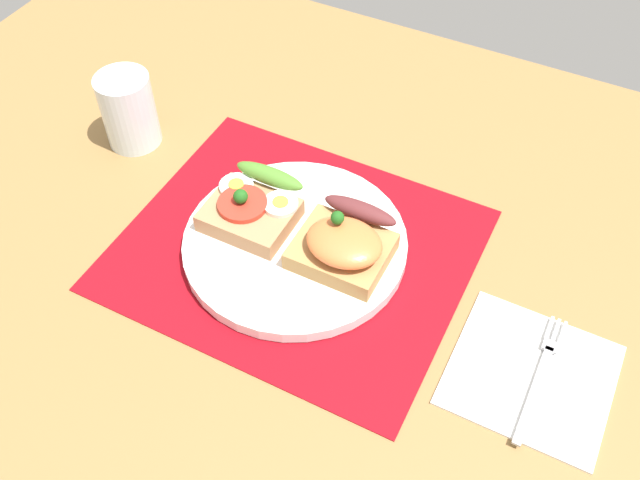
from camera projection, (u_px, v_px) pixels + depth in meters
ground_plane at (296, 259)px, 78.28cm from camera, size 120.00×90.00×3.20cm
placemat at (295, 249)px, 76.95cm from camera, size 36.52×30.95×0.30cm
plate at (295, 244)px, 76.28cm from camera, size 24.06×24.06×1.44cm
sandwich_egg_tomato at (253, 206)px, 76.69cm from camera, size 9.37×9.15×4.38cm
sandwich_salmon at (344, 244)px, 72.50cm from camera, size 9.63×9.61×5.99cm
napkin at (531, 374)px, 66.82cm from camera, size 14.80×14.14×0.60cm
fork at (541, 374)px, 66.32cm from camera, size 1.62×14.65×0.32cm
drinking_glass at (129, 110)px, 85.14cm from camera, size 6.50×6.50×9.26cm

